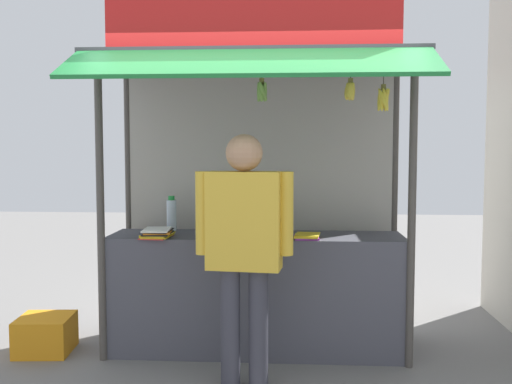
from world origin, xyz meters
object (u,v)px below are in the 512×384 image
(magazine_stack_center, at_px, (157,233))
(banana_bunch_inner_right, at_px, (350,91))
(water_bottle_left, at_px, (264,221))
(banana_bunch_leftmost, at_px, (383,99))
(magazine_stack_front_right, at_px, (307,236))
(banana_bunch_inner_left, at_px, (262,91))
(vendor_person, at_px, (244,237))
(water_bottle_back_right, at_px, (214,215))
(plastic_crate, at_px, (45,334))
(water_bottle_mid_left, at_px, (172,214))

(magazine_stack_center, bearing_deg, banana_bunch_inner_right, -8.24)
(water_bottle_left, distance_m, banana_bunch_leftmost, 1.35)
(magazine_stack_front_right, xyz_separation_m, banana_bunch_inner_left, (-0.34, -0.24, 1.10))
(banana_bunch_inner_right, relative_size, vendor_person, 0.15)
(water_bottle_back_right, distance_m, banana_bunch_inner_right, 1.54)
(magazine_stack_center, bearing_deg, water_bottle_left, 11.88)
(water_bottle_back_right, xyz_separation_m, plastic_crate, (-1.35, -0.29, -0.96))
(water_bottle_left, distance_m, water_bottle_back_right, 0.45)
(water_bottle_mid_left, distance_m, magazine_stack_center, 0.41)
(banana_bunch_inner_left, bearing_deg, water_bottle_left, 91.06)
(water_bottle_mid_left, height_order, plastic_crate, water_bottle_mid_left)
(water_bottle_back_right, distance_m, magazine_stack_front_right, 0.83)
(magazine_stack_center, bearing_deg, water_bottle_back_right, 37.13)
(water_bottle_left, height_order, banana_bunch_leftmost, banana_bunch_leftmost)
(plastic_crate, bearing_deg, water_bottle_back_right, 12.02)
(water_bottle_left, relative_size, magazine_stack_front_right, 0.96)
(magazine_stack_front_right, xyz_separation_m, banana_bunch_inner_right, (0.30, -0.24, 1.10))
(vendor_person, bearing_deg, banana_bunch_leftmost, 27.85)
(water_bottle_left, relative_size, banana_bunch_inner_left, 0.96)
(vendor_person, xyz_separation_m, plastic_crate, (-1.68, 0.62, -0.91))
(banana_bunch_leftmost, height_order, banana_bunch_inner_right, same)
(banana_bunch_inner_right, xyz_separation_m, plastic_crate, (-2.42, 0.23, -1.93))
(plastic_crate, bearing_deg, banana_bunch_inner_right, -5.54)
(water_bottle_back_right, xyz_separation_m, magazine_stack_front_right, (0.77, -0.29, -0.13))
(magazine_stack_center, relative_size, vendor_person, 0.18)
(vendor_person, bearing_deg, banana_bunch_inner_right, 33.90)
(magazine_stack_front_right, height_order, vendor_person, vendor_person)
(magazine_stack_center, relative_size, banana_bunch_leftmost, 0.96)
(water_bottle_left, height_order, magazine_stack_front_right, water_bottle_left)
(water_bottle_back_right, relative_size, banana_bunch_inner_right, 1.23)
(plastic_crate, bearing_deg, magazine_stack_center, -1.24)
(water_bottle_left, relative_size, water_bottle_mid_left, 0.85)
(banana_bunch_leftmost, relative_size, vendor_person, 0.19)
(water_bottle_back_right, xyz_separation_m, banana_bunch_inner_left, (0.43, -0.52, 0.97))
(water_bottle_back_right, height_order, magazine_stack_center, water_bottle_back_right)
(banana_bunch_inner_left, height_order, banana_bunch_leftmost, same)
(magazine_stack_front_right, xyz_separation_m, banana_bunch_leftmost, (0.54, -0.24, 1.04))
(water_bottle_back_right, xyz_separation_m, banana_bunch_leftmost, (1.31, -0.52, 0.91))
(banana_bunch_leftmost, relative_size, banana_bunch_inner_right, 1.31)
(banana_bunch_inner_left, bearing_deg, banana_bunch_inner_right, 0.25)
(water_bottle_left, bearing_deg, water_bottle_mid_left, 164.90)
(water_bottle_left, distance_m, magazine_stack_center, 0.86)
(water_bottle_left, relative_size, plastic_crate, 0.60)
(water_bottle_left, xyz_separation_m, vendor_person, (-0.09, -0.77, -0.02))
(plastic_crate, bearing_deg, water_bottle_left, 4.98)
(magazine_stack_front_right, bearing_deg, water_bottle_left, 156.01)
(magazine_stack_front_right, bearing_deg, magazine_stack_center, -178.98)
(banana_bunch_inner_right, bearing_deg, banana_bunch_leftmost, -0.34)
(magazine_stack_front_right, xyz_separation_m, plastic_crate, (-2.12, -0.00, -0.83))
(water_bottle_left, relative_size, banana_bunch_leftmost, 0.75)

